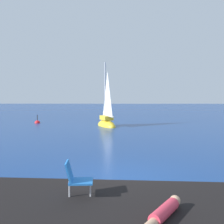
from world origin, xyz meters
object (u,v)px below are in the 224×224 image
sailboat_near (106,122)px  person_sunbather (161,214)px  beach_chair (76,177)px  marker_buoy (37,123)px

sailboat_near → person_sunbather: bearing=162.0°
sailboat_near → beach_chair: (0.08, -18.90, 0.71)m
marker_buoy → person_sunbather: bearing=-68.3°
sailboat_near → person_sunbather: size_ratio=4.18×
person_sunbather → beach_chair: size_ratio=1.94×
person_sunbather → sailboat_near: bearing=-142.5°
person_sunbather → beach_chair: (-1.72, 1.11, 0.33)m
beach_chair → marker_buoy: size_ratio=0.71×
sailboat_near → person_sunbather: sailboat_near is taller
sailboat_near → marker_buoy: 7.72m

